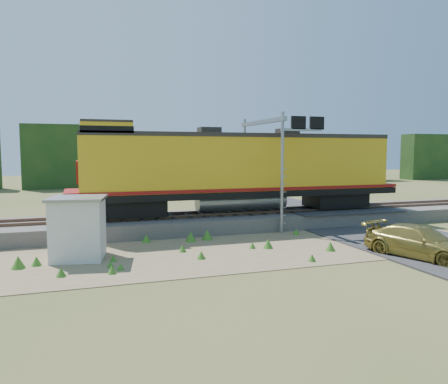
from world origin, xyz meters
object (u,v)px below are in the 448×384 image
object	(u,v)px
signal_gantry	(271,143)
shed	(78,228)
locomotive	(237,168)
car	(420,242)

from	to	relation	value
signal_gantry	shed	bearing A→B (deg)	-156.88
locomotive	shed	distance (m)	10.61
locomotive	signal_gantry	bearing A→B (deg)	-18.86
signal_gantry	locomotive	bearing A→B (deg)	161.14
locomotive	car	distance (m)	11.05
signal_gantry	car	size ratio (longest dim) A/B	1.41
shed	car	xyz separation A→B (m)	(13.60, -4.35, -0.64)
shed	car	distance (m)	14.29
shed	signal_gantry	world-z (taller)	signal_gantry
locomotive	signal_gantry	world-z (taller)	signal_gantry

